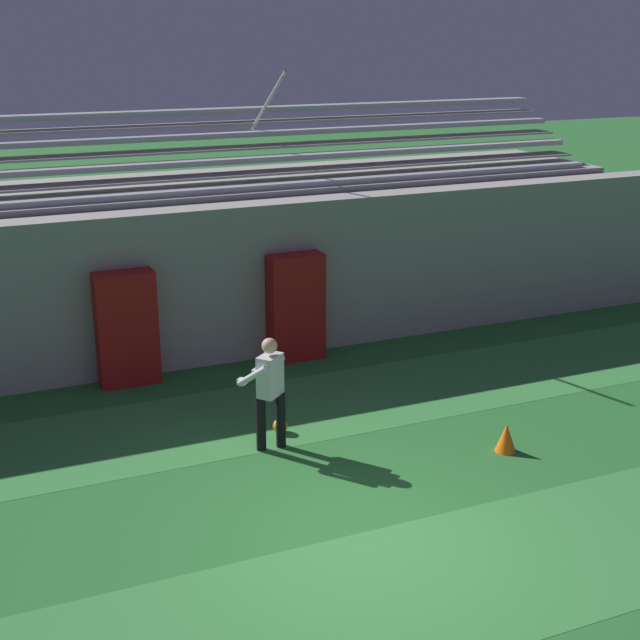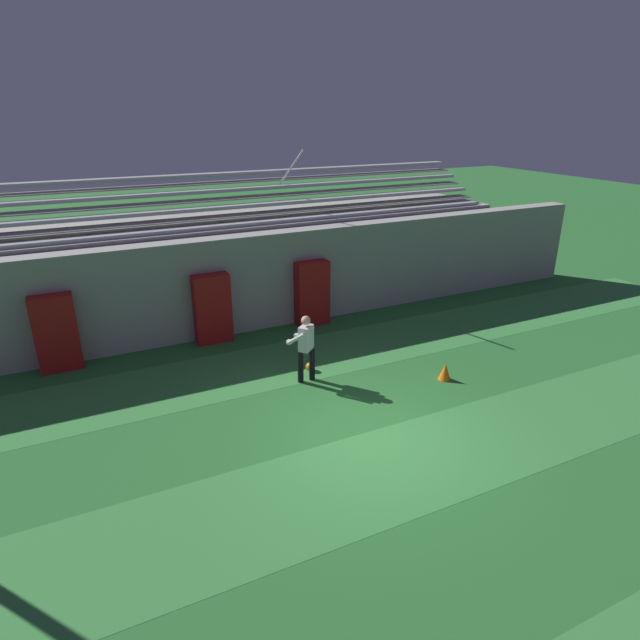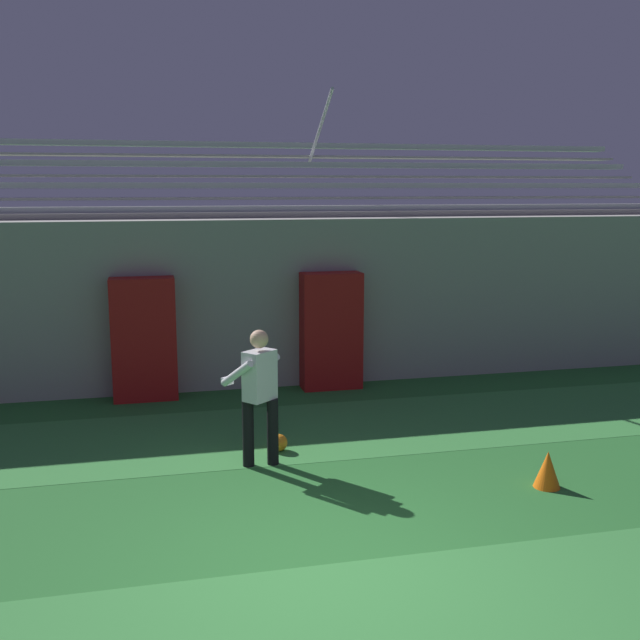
# 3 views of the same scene
# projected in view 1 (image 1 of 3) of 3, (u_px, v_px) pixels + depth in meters

# --- Properties ---
(ground_plane) EXTENTS (80.00, 80.00, 0.00)m
(ground_plane) POSITION_uv_depth(u_px,v_px,m) (365.00, 540.00, 10.47)
(ground_plane) COLOR #286B2D
(turf_stripe_mid) EXTENTS (28.00, 2.46, 0.01)m
(turf_stripe_mid) POSITION_uv_depth(u_px,v_px,m) (409.00, 590.00, 9.53)
(turf_stripe_mid) COLOR #38843D
(turf_stripe_mid) RESTS_ON ground
(turf_stripe_far) EXTENTS (28.00, 2.46, 0.01)m
(turf_stripe_far) POSITION_uv_depth(u_px,v_px,m) (256.00, 416.00, 13.82)
(turf_stripe_far) COLOR #38843D
(turf_stripe_far) RESTS_ON ground
(back_wall) EXTENTS (24.00, 0.60, 2.80)m
(back_wall) POSITION_uv_depth(u_px,v_px,m) (204.00, 286.00, 15.71)
(back_wall) COLOR #999691
(back_wall) RESTS_ON ground
(padding_pillar_gate_left) EXTENTS (0.99, 0.44, 1.94)m
(padding_pillar_gate_left) POSITION_uv_depth(u_px,v_px,m) (127.00, 329.00, 14.79)
(padding_pillar_gate_left) COLOR maroon
(padding_pillar_gate_left) RESTS_ON ground
(padding_pillar_gate_right) EXTENTS (0.99, 0.44, 1.94)m
(padding_pillar_gate_right) POSITION_uv_depth(u_px,v_px,m) (296.00, 307.00, 15.93)
(padding_pillar_gate_right) COLOR maroon
(padding_pillar_gate_right) RESTS_ON ground
(bleacher_stand) EXTENTS (18.00, 3.35, 5.03)m
(bleacher_stand) POSITION_uv_depth(u_px,v_px,m) (176.00, 255.00, 17.41)
(bleacher_stand) COLOR #999691
(bleacher_stand) RESTS_ON ground
(goalkeeper) EXTENTS (0.74, 0.73, 1.67)m
(goalkeeper) POSITION_uv_depth(u_px,v_px,m) (269.00, 386.00, 12.46)
(goalkeeper) COLOR black
(goalkeeper) RESTS_ON ground
(soccer_ball) EXTENTS (0.22, 0.22, 0.22)m
(soccer_ball) POSITION_uv_depth(u_px,v_px,m) (280.00, 426.00, 13.21)
(soccer_ball) COLOR orange
(soccer_ball) RESTS_ON ground
(traffic_cone) EXTENTS (0.30, 0.30, 0.42)m
(traffic_cone) POSITION_uv_depth(u_px,v_px,m) (506.00, 438.00, 12.60)
(traffic_cone) COLOR orange
(traffic_cone) RESTS_ON ground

